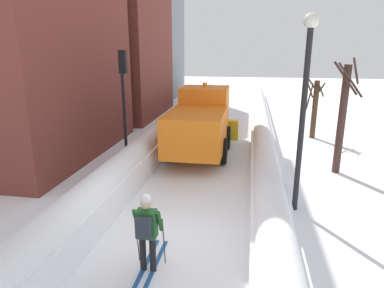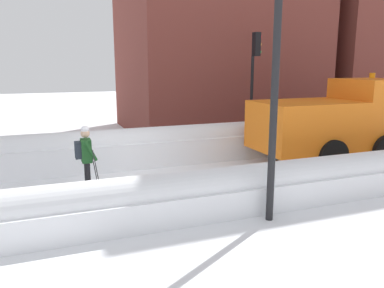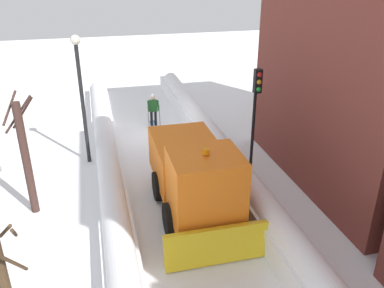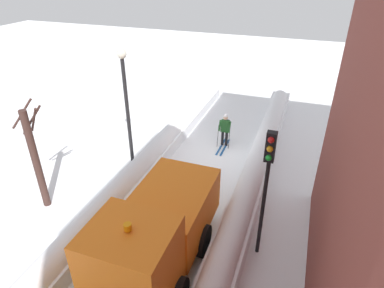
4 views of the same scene
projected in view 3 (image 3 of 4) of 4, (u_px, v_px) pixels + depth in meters
name	position (u px, v px, depth m)	size (l,w,h in m)	color
ground_plane	(204.00, 262.00, 12.16)	(80.00, 80.00, 0.00)	white
snowbank_left	(280.00, 233.00, 12.43)	(1.10, 36.00, 1.31)	white
snowbank_right	(121.00, 263.00, 11.42)	(1.10, 36.00, 1.09)	white
plow_truck	(194.00, 175.00, 14.02)	(3.20, 5.98, 3.12)	orange
skier	(153.00, 108.00, 21.71)	(0.62, 1.80, 1.81)	black
traffic_light_pole	(256.00, 105.00, 15.43)	(0.28, 0.42, 4.61)	black
street_lamp	(81.00, 86.00, 16.75)	(0.40, 0.40, 5.58)	black
bare_tree_near	(26.00, 156.00, 13.74)	(1.09, 0.76, 4.39)	#402A25
bare_tree_mid	(3.00, 278.00, 9.22)	(1.02, 1.36, 3.30)	#42311E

